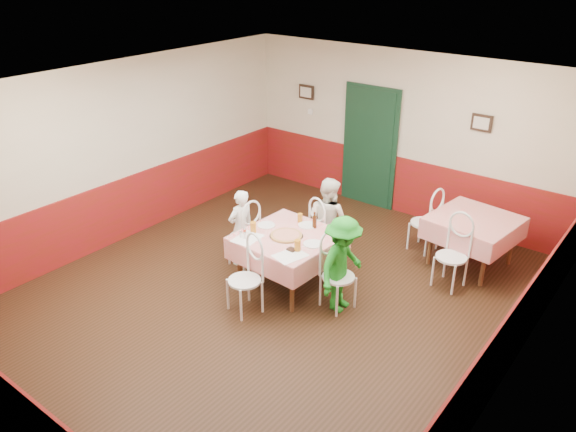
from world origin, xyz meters
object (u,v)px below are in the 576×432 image
Objects in this scene: chair_left at (244,237)px; wallet at (292,249)px; chair_second_a at (424,223)px; chair_far at (325,234)px; diner_left at (241,228)px; pizza at (286,235)px; main_table at (288,260)px; diner_right at (342,265)px; second_table at (471,242)px; beer_bottle at (314,221)px; chair_right at (338,277)px; glass_b at (298,245)px; glass_c at (300,218)px; diner_far at (328,220)px; glass_a at (253,227)px; chair_near at (244,281)px; chair_second_b at (451,257)px.

chair_left is 8.18× the size of wallet.
chair_left is at bearing -35.47° from chair_second_a.
chair_far is 1.24m from diner_left.
chair_second_a reaches higher than pizza.
chair_left is 2.12× the size of pizza.
diner_right reaches higher than main_table.
second_table is 3.33m from chair_left.
second_table is 5.24× the size of beer_bottle.
chair_right reaches higher than pizza.
diner_left is at bearing -142.95° from second_table.
glass_b is 1.18× the size of glass_c.
wallet is 1.22m from diner_far.
glass_a is (0.42, -0.26, 0.39)m from chair_left.
diner_left is (-0.94, -0.80, 0.13)m from chair_far.
glass_b is at bearing 87.53° from diner_left.
diner_far reaches higher than chair_right.
wallet is 0.08× the size of diner_right.
chair_near is 0.69× the size of diner_right.
chair_near reaches higher than pizza.
diner_left is at bearing -153.89° from glass_c.
chair_second_b is at bearing -34.87° from diner_right.
pizza is at bearing -95.46° from main_table.
diner_right reaches higher than chair_far.
main_table is at bearing 103.17° from chair_far.
chair_second_b is 2.23m from wallet.
second_table is 1.24× the size of chair_left.
chair_far reaches higher than glass_c.
chair_near is at bearing -12.86° from chair_second_a.
diner_left is at bearing 174.98° from pizza.
diner_right is at bearing 138.86° from diner_far.
diner_left is at bearing 150.90° from glass_a.
wallet is (0.41, -0.72, -0.05)m from glass_c.
chair_second_b is at bearing 47.72° from glass_b.
pizza is 0.36× the size of diner_left.
second_table is 2.12m from diner_far.
chair_far and chair_second_b have the same top height.
diner_far reaches higher than chair_far.
pizza is at bearing 23.52° from glass_a.
glass_c is (-0.08, 1.28, 0.37)m from chair_near.
diner_far is (-1.74, -0.42, 0.21)m from chair_second_b.
main_table is 2.74m from second_table.
glass_a is (-0.43, -0.22, 0.46)m from main_table.
glass_c is at bearing -139.19° from second_table.
chair_second_b is 1.93m from beer_bottle.
chair_left is 0.14m from diner_left.
main_table is 1.36× the size of chair_right.
diner_left is (-0.47, 0.26, -0.25)m from glass_a.
diner_far is at bearing 104.96° from glass_b.
chair_left is at bearing 98.21° from diner_left.
chair_right is 8.18× the size of wallet.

